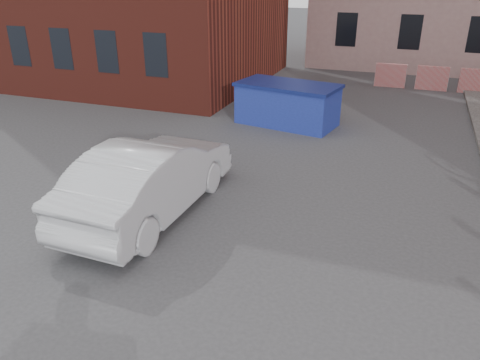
% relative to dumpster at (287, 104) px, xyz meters
% --- Properties ---
extents(ground, '(120.00, 120.00, 0.00)m').
position_rel_dumpster_xyz_m(ground, '(0.28, -8.15, -0.68)').
color(ground, '#38383A').
rests_on(ground, ground).
extents(barriers, '(4.70, 0.18, 1.00)m').
position_rel_dumpster_xyz_m(barriers, '(4.48, 6.85, -0.18)').
color(barriers, red).
rests_on(barriers, ground).
extents(dumpster, '(3.48, 2.22, 1.35)m').
position_rel_dumpster_xyz_m(dumpster, '(0.00, 0.00, 0.00)').
color(dumpster, navy).
rests_on(dumpster, ground).
extents(silver_car, '(1.73, 4.78, 1.57)m').
position_rel_dumpster_xyz_m(silver_car, '(-1.01, -7.00, 0.10)').
color(silver_car, silver).
rests_on(silver_car, ground).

